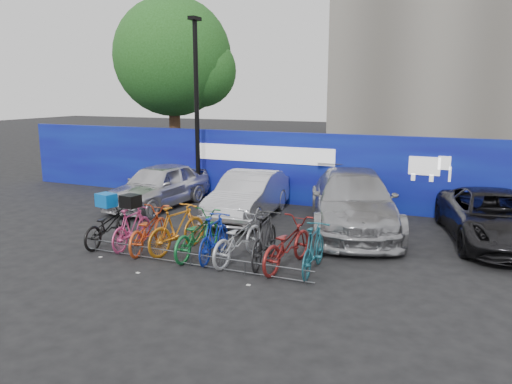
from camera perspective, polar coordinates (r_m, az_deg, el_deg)
The scene contains 21 objects.
ground at distance 11.54m, azimuth -5.95°, elevation -7.48°, with size 100.00×100.00×0.00m, color black.
hoarding at distance 16.60m, azimuth 4.08°, elevation 2.70°, with size 22.00×0.18×2.40m.
tree at distance 23.06m, azimuth -8.93°, elevation 14.69°, with size 5.40×5.20×7.80m.
lamppost at distance 17.19m, azimuth -6.80°, elevation 9.87°, with size 0.25×0.50×6.11m.
bike_rack at distance 10.99m, azimuth -7.50°, elevation -7.59°, with size 5.60×0.03×0.30m.
car_0 at distance 16.55m, azimuth -11.08°, elevation 0.75°, with size 1.68×4.17×1.42m, color silver.
car_1 at distance 14.82m, azimuth -0.86°, elevation -0.39°, with size 1.45×4.15×1.37m, color silver.
car_2 at distance 13.82m, azimuth 11.04°, elevation -1.03°, with size 2.21×5.44×1.58m, color #9FA0A4.
car_3 at distance 13.72m, azimuth 25.60°, elevation -2.66°, with size 2.16×4.68×1.30m, color black.
bike_0 at distance 12.86m, azimuth -16.58°, elevation -3.68°, with size 0.64×1.83×0.96m, color black.
bike_1 at distance 12.43m, azimuth -14.00°, elevation -3.95°, with size 0.47×1.67×1.00m, color #E74A8F.
bike_2 at distance 12.16m, azimuth -12.23°, elevation -4.22°, with size 0.66×1.91×1.00m, color #D34A1D.
bike_3 at distance 11.86m, azimuth -8.98°, elevation -4.13°, with size 0.54×1.90×1.14m, color orange.
bike_4 at distance 11.53m, azimuth -6.76°, elevation -4.84°, with size 0.68×1.94×1.02m, color #186E32.
bike_5 at distance 11.26m, azimuth -4.81°, elevation -5.16°, with size 0.49×1.72×1.04m, color #112BAB.
bike_6 at distance 11.11m, azimuth -2.07°, elevation -5.33°, with size 0.70×1.99×1.05m, color #ADB1B6.
bike_7 at distance 10.92m, azimuth 0.97°, elevation -5.33°, with size 0.54×1.92×1.15m, color #252628.
bike_8 at distance 10.72m, azimuth 3.55°, elevation -5.96°, with size 0.70×2.01×1.06m, color maroon.
bike_9 at distance 10.49m, azimuth 6.60°, elevation -6.45°, with size 0.49×1.73×1.04m, color #1C596A.
cargo_crate at distance 12.71m, azimuth -16.74°, elevation -0.89°, with size 0.45×0.34×0.32m, color #095BBB.
cargo_topcase at distance 12.27m, azimuth -14.14°, elevation -1.01°, with size 0.41×0.36×0.30m, color black.
Camera 1 is at (5.36, -9.51, 3.75)m, focal length 35.00 mm.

